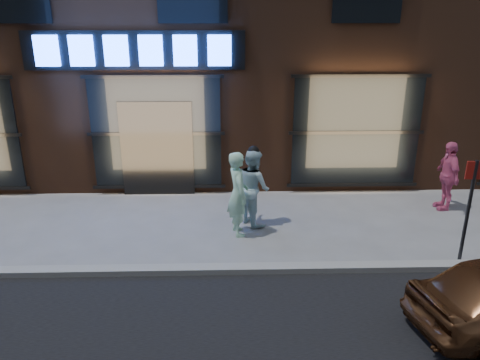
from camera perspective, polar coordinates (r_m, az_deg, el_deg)
The scene contains 6 objects.
ground at distance 8.85m, azimuth -13.13°, elevation -11.03°, with size 90.00×90.00×0.00m, color slate.
curb at distance 8.82m, azimuth -13.16°, elevation -10.70°, with size 60.00×0.25×0.12m, color gray.
man_bowtie at distance 9.69m, azimuth -0.26°, elevation -1.70°, with size 0.66×0.43×1.81m, color #B5EEC7.
man_cap at distance 10.21m, azimuth 1.61°, elevation -0.84°, with size 0.83×0.65×1.71m, color silver.
passerby at distance 12.01m, azimuth 23.96°, elevation 0.48°, with size 0.97×0.40×1.65m, color #DE5B8A.
sign_post at distance 9.30m, azimuth 26.18°, elevation -2.59°, with size 0.33×0.07×2.05m.
Camera 1 is at (1.77, -7.42, 4.48)m, focal length 35.00 mm.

